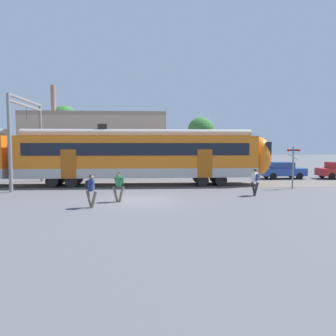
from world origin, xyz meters
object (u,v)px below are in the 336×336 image
object	(u,v)px
pedestrian_white	(255,180)
parked_car_blue	(282,170)
crossing_signal	(293,161)
commuter_train	(25,156)
pedestrian_navy	(91,188)
pedestrian_green	(119,184)

from	to	relation	value
pedestrian_white	parked_car_blue	xyz separation A→B (m)	(5.83, 9.68, -0.21)
pedestrian_white	crossing_signal	xyz separation A→B (m)	(3.76, 3.03, 1.02)
commuter_train	pedestrian_navy	bearing A→B (deg)	-54.54
commuter_train	crossing_signal	xyz separation A→B (m)	(19.61, -2.72, -0.24)
pedestrian_white	crossing_signal	distance (m)	4.94
parked_car_blue	pedestrian_navy	bearing A→B (deg)	-139.84
pedestrian_white	parked_car_blue	distance (m)	11.30
commuter_train	pedestrian_white	world-z (taller)	commuter_train
pedestrian_green	crossing_signal	bearing A→B (deg)	21.23
commuter_train	pedestrian_navy	size ratio (longest dim) A/B	22.83
parked_car_blue	commuter_train	bearing A→B (deg)	-169.74
pedestrian_green	parked_car_blue	size ratio (longest dim) A/B	0.41
commuter_train	parked_car_blue	distance (m)	22.08
pedestrian_white	parked_car_blue	world-z (taller)	pedestrian_white
pedestrian_green	pedestrian_white	distance (m)	8.37
crossing_signal	parked_car_blue	bearing A→B (deg)	72.72
commuter_train	crossing_signal	world-z (taller)	commuter_train
pedestrian_navy	commuter_train	bearing A→B (deg)	125.46
pedestrian_white	parked_car_blue	bearing A→B (deg)	58.92
pedestrian_green	parked_car_blue	xyz separation A→B (m)	(14.04, 11.30, -0.21)
pedestrian_navy	parked_car_blue	xyz separation A→B (m)	(15.28, 12.90, -0.21)
pedestrian_green	crossing_signal	xyz separation A→B (m)	(11.97, 4.65, 1.02)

